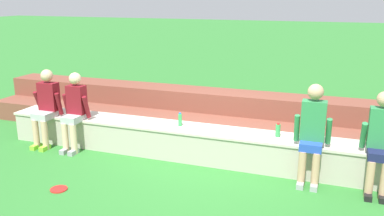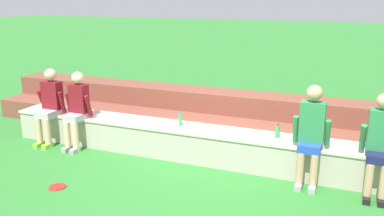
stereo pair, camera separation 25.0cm
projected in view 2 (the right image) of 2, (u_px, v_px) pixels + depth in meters
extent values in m
plane|color=#2D752D|center=(202.00, 167.00, 6.71)|extent=(80.00, 80.00, 0.00)
cube|color=#B7AF9E|center=(208.00, 145.00, 6.90)|extent=(7.60, 0.59, 0.54)
cube|color=beige|center=(209.00, 131.00, 6.83)|extent=(7.64, 0.63, 0.04)
cube|color=brown|center=(226.00, 132.00, 7.80)|extent=(10.61, 0.68, 0.41)
cube|color=brown|center=(236.00, 112.00, 8.35)|extent=(10.61, 0.68, 0.82)
cylinder|color=#DBAD89|center=(39.00, 132.00, 7.56)|extent=(0.11, 0.11, 0.54)
cylinder|color=#DBAD89|center=(48.00, 133.00, 7.48)|extent=(0.11, 0.11, 0.54)
cube|color=#8CD833|center=(39.00, 145.00, 7.58)|extent=(0.10, 0.22, 0.08)
cube|color=#8CD833|center=(48.00, 146.00, 7.51)|extent=(0.10, 0.22, 0.08)
cube|color=#B2B2B7|center=(47.00, 114.00, 7.56)|extent=(0.33, 0.35, 0.12)
cube|color=maroon|center=(52.00, 95.00, 7.64)|extent=(0.36, 0.20, 0.52)
sphere|color=#DBAD89|center=(50.00, 75.00, 7.53)|extent=(0.22, 0.22, 0.22)
cylinder|color=maroon|center=(42.00, 100.00, 7.73)|extent=(0.08, 0.21, 0.42)
cylinder|color=maroon|center=(62.00, 103.00, 7.57)|extent=(0.08, 0.17, 0.43)
cylinder|color=beige|center=(67.00, 136.00, 7.33)|extent=(0.11, 0.11, 0.54)
cylinder|color=beige|center=(75.00, 138.00, 7.27)|extent=(0.11, 0.11, 0.54)
cube|color=#99999E|center=(67.00, 149.00, 7.36)|extent=(0.10, 0.22, 0.08)
cube|color=#99999E|center=(75.00, 150.00, 7.30)|extent=(0.10, 0.22, 0.08)
cube|color=#B2B2B7|center=(75.00, 117.00, 7.34)|extent=(0.29, 0.34, 0.12)
cube|color=maroon|center=(79.00, 99.00, 7.39)|extent=(0.32, 0.20, 0.52)
sphere|color=beige|center=(77.00, 78.00, 7.29)|extent=(0.21, 0.21, 0.21)
cylinder|color=maroon|center=(69.00, 104.00, 7.48)|extent=(0.08, 0.16, 0.43)
cylinder|color=maroon|center=(88.00, 106.00, 7.33)|extent=(0.08, 0.19, 0.43)
cylinder|color=tan|center=(300.00, 171.00, 5.90)|extent=(0.11, 0.11, 0.54)
cylinder|color=tan|center=(314.00, 173.00, 5.83)|extent=(0.11, 0.11, 0.54)
cube|color=#99999E|center=(298.00, 186.00, 5.93)|extent=(0.10, 0.22, 0.08)
cube|color=#99999E|center=(312.00, 189.00, 5.86)|extent=(0.10, 0.22, 0.08)
cube|color=#2347B2|center=(309.00, 148.00, 5.88)|extent=(0.32, 0.29, 0.12)
cube|color=#2D7F47|center=(312.00, 122.00, 5.90)|extent=(0.35, 0.20, 0.59)
sphere|color=tan|center=(315.00, 93.00, 5.79)|extent=(0.23, 0.23, 0.23)
cylinder|color=#2D7F47|center=(296.00, 129.00, 6.00)|extent=(0.08, 0.16, 0.43)
cylinder|color=#2D7F47|center=(328.00, 133.00, 5.84)|extent=(0.08, 0.20, 0.42)
cylinder|color=tan|center=(368.00, 182.00, 5.53)|extent=(0.11, 0.11, 0.54)
cylinder|color=tan|center=(383.00, 185.00, 5.46)|extent=(0.11, 0.11, 0.54)
cube|color=black|center=(366.00, 199.00, 5.55)|extent=(0.10, 0.22, 0.08)
cube|color=black|center=(381.00, 202.00, 5.49)|extent=(0.10, 0.22, 0.08)
cube|color=#191E47|center=(378.00, 157.00, 5.53)|extent=(0.30, 0.34, 0.12)
cube|color=#2D7F47|center=(381.00, 130.00, 5.58)|extent=(0.33, 0.20, 0.57)
cylinder|color=#2D7F47|center=(363.00, 137.00, 5.68)|extent=(0.08, 0.22, 0.42)
cylinder|color=green|center=(180.00, 120.00, 7.00)|extent=(0.06, 0.06, 0.21)
cylinder|color=blue|center=(180.00, 113.00, 6.97)|extent=(0.04, 0.04, 0.02)
cylinder|color=green|center=(277.00, 132.00, 6.42)|extent=(0.08, 0.08, 0.20)
cylinder|color=red|center=(278.00, 125.00, 6.39)|extent=(0.05, 0.05, 0.02)
cylinder|color=red|center=(57.00, 187.00, 5.98)|extent=(0.25, 0.25, 0.02)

